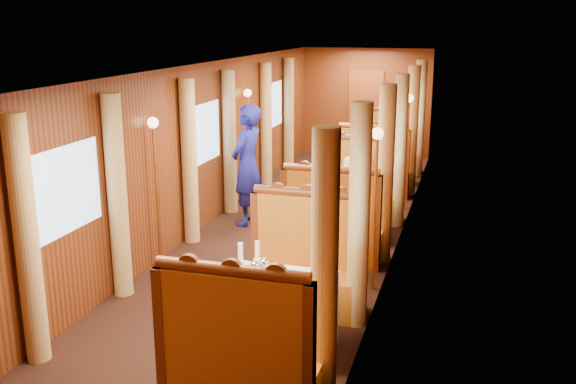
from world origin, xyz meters
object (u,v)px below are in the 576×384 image
at_px(table_near, 277,315).
at_px(banquette_near_fwd, 241,363).
at_px(fruit_plate, 308,286).
at_px(tea_tray, 267,280).
at_px(rose_vase_mid, 348,177).
at_px(passenger, 357,177).
at_px(rose_vase_far, 383,136).
at_px(table_far, 381,164).
at_px(teapot_back, 264,269).
at_px(banquette_near_aft, 304,272).
at_px(banquette_mid_fwd, 333,231).
at_px(banquette_mid_aft, 359,193).
at_px(teapot_left, 255,272).
at_px(teapot_right, 273,278).
at_px(table_mid, 347,213).
at_px(banquette_far_fwd, 373,172).
at_px(steward, 247,165).
at_px(banquette_far_aft, 388,151).

relative_size(table_near, banquette_near_fwd, 0.78).
height_order(banquette_near_fwd, fruit_plate, banquette_near_fwd).
distance_m(tea_tray, rose_vase_mid, 3.56).
bearing_deg(tea_tray, passenger, 88.96).
bearing_deg(banquette_near_fwd, rose_vase_far, 89.97).
xyz_separation_m(rose_vase_mid, rose_vase_far, (0.01, 3.57, 0.00)).
distance_m(table_far, rose_vase_far, 0.55).
bearing_deg(teapot_back, fruit_plate, -24.71).
height_order(banquette_near_aft, banquette_mid_fwd, same).
relative_size(banquette_mid_fwd, banquette_mid_aft, 1.00).
distance_m(teapot_left, rose_vase_mid, 3.54).
bearing_deg(teapot_right, table_far, 78.59).
bearing_deg(table_mid, banquette_near_aft, -90.00).
bearing_deg(rose_vase_far, table_near, -90.04).
relative_size(banquette_near_fwd, tea_tray, 3.94).
bearing_deg(rose_vase_far, table_far, -97.57).
bearing_deg(table_near, rose_vase_mid, 90.02).
distance_m(banquette_far_fwd, passenger, 1.75).
bearing_deg(banquette_mid_aft, banquette_near_aft, -90.00).
distance_m(rose_vase_mid, steward, 1.65).
height_order(table_near, banquette_far_aft, banquette_far_aft).
bearing_deg(banquette_mid_aft, banquette_near_fwd, -90.00).
distance_m(banquette_far_aft, teapot_left, 8.09).
height_order(banquette_mid_aft, rose_vase_far, banquette_mid_aft).
relative_size(banquette_mid_fwd, banquette_far_aft, 1.00).
bearing_deg(rose_vase_far, rose_vase_mid, -90.09).
distance_m(tea_tray, teapot_right, 0.10).
distance_m(table_mid, tea_tray, 3.61).
bearing_deg(table_near, steward, 113.56).
bearing_deg(banquette_far_aft, table_mid, -90.00).
height_order(teapot_back, passenger, passenger).
bearing_deg(rose_vase_mid, table_near, -89.98).
height_order(table_near, banquette_near_aft, banquette_near_aft).
relative_size(banquette_mid_aft, tea_tray, 3.94).
bearing_deg(banquette_near_fwd, steward, 108.92).
bearing_deg(table_mid, fruit_plate, -84.76).
bearing_deg(banquette_far_aft, teapot_back, -90.96).
bearing_deg(table_far, fruit_plate, -87.33).
xyz_separation_m(table_mid, banquette_mid_aft, (0.00, 1.01, 0.05)).
xyz_separation_m(banquette_near_fwd, banquette_far_fwd, (0.00, 7.00, 0.00)).
bearing_deg(tea_tray, table_far, 89.36).
relative_size(teapot_right, teapot_back, 0.82).
distance_m(banquette_near_fwd, table_far, 8.01).
relative_size(banquette_near_fwd, table_mid, 1.28).
relative_size(banquette_near_aft, passenger, 1.76).
distance_m(fruit_plate, steward, 4.33).
bearing_deg(rose_vase_mid, teapot_back, -92.21).
bearing_deg(teapot_right, passenger, 78.58).
distance_m(table_far, teapot_right, 7.13).
bearing_deg(rose_vase_mid, teapot_right, -90.01).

